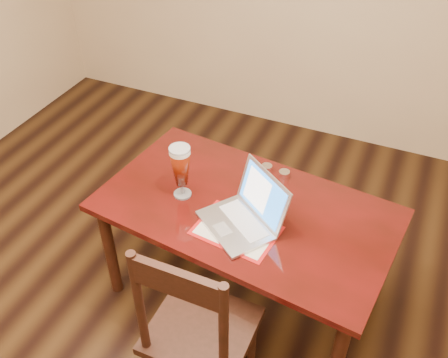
% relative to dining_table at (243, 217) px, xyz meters
% --- Properties ---
extents(room_shell, '(4.51, 5.01, 2.71)m').
position_rel_dining_table_xyz_m(room_shell, '(-0.24, -0.60, 1.13)').
color(room_shell, tan).
rests_on(room_shell, ground).
extents(dining_table, '(1.59, 1.02, 1.01)m').
position_rel_dining_table_xyz_m(dining_table, '(0.00, 0.00, 0.00)').
color(dining_table, '#4C0A0A').
rests_on(dining_table, ground).
extents(dining_chair, '(0.46, 0.44, 1.08)m').
position_rel_dining_table_xyz_m(dining_chair, '(0.04, -0.64, -0.13)').
color(dining_chair, black).
rests_on(dining_chair, ground).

